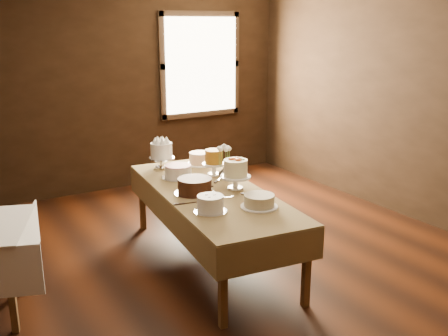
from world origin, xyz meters
TOP-DOWN VIEW (x-y plane):
  - floor at (0.00, 0.00)m, footprint 5.00×6.00m
  - wall_back at (0.00, 3.00)m, footprint 5.00×0.02m
  - wall_right at (2.50, 0.00)m, footprint 0.02×6.00m
  - window at (1.30, 2.94)m, footprint 1.10×0.05m
  - display_table at (-0.04, 0.37)m, footprint 1.15×2.35m
  - cake_meringue at (-0.10, 1.29)m, footprint 0.31×0.31m
  - cake_speckled at (0.31, 1.21)m, footprint 0.31×0.31m
  - cake_lattice at (-0.11, 0.88)m, footprint 0.33×0.33m
  - cake_caramel at (0.24, 0.79)m, footprint 0.24×0.24m
  - cake_chocolate at (-0.20, 0.37)m, footprint 0.42×0.42m
  - cake_flowers at (0.18, 0.30)m, footprint 0.28×0.28m
  - cake_swirl at (-0.32, -0.11)m, footprint 0.27×0.27m
  - cake_cream at (0.08, -0.22)m, footprint 0.35×0.35m
  - cake_server_a at (-0.03, 0.13)m, footprint 0.24×0.08m
  - cake_server_b at (0.23, 0.00)m, footprint 0.15×0.21m
  - cake_server_c at (-0.02, 0.61)m, footprint 0.10×0.24m
  - cake_server_d at (0.23, 0.64)m, footprint 0.20×0.17m
  - cake_server_e at (-0.34, 0.16)m, footprint 0.24×0.07m
  - flower_vase at (0.27, 0.63)m, footprint 0.16×0.16m
  - flower_bouquet at (0.27, 0.63)m, footprint 0.14×0.14m

SIDE VIEW (x-z plane):
  - floor at x=0.00m, z-range -0.01..0.01m
  - display_table at x=-0.04m, z-range 0.30..1.00m
  - cake_server_a at x=-0.03m, z-range 0.70..0.71m
  - cake_server_b at x=0.23m, z-range 0.70..0.71m
  - cake_server_c at x=-0.02m, z-range 0.70..0.71m
  - cake_server_d at x=0.23m, z-range 0.70..0.71m
  - cake_server_e at x=-0.34m, z-range 0.70..0.71m
  - cake_cream at x=0.08m, z-range 0.70..0.81m
  - cake_lattice at x=-0.11m, z-range 0.70..0.82m
  - flower_vase at x=0.27m, z-range 0.70..0.82m
  - cake_speckled at x=0.31m, z-range 0.70..0.83m
  - cake_swirl at x=-0.32m, z-range 0.70..0.84m
  - cake_chocolate at x=-0.20m, z-range 0.70..0.84m
  - cake_caramel at x=0.24m, z-range 0.68..0.95m
  - cake_flowers at x=0.18m, z-range 0.68..0.97m
  - cake_meringue at x=-0.10m, z-range 0.69..0.97m
  - flower_bouquet at x=0.27m, z-range 0.84..1.04m
  - wall_back at x=0.00m, z-range 0.00..2.80m
  - wall_right at x=2.50m, z-range 0.00..2.80m
  - window at x=1.30m, z-range 0.95..2.25m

